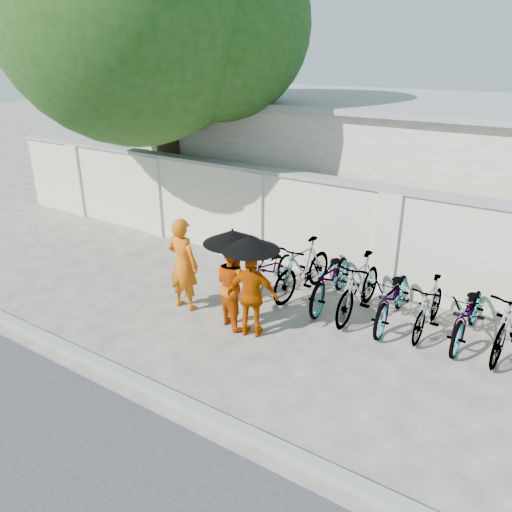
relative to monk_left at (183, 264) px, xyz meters
The scene contains 18 objects.
ground 1.27m from the monk_left, 29.30° to the right, with size 80.00×80.00×0.00m, color #ACA290.
kerb 2.44m from the monk_left, 69.38° to the right, with size 40.00×0.16×0.12m, color gray.
compound_wall 3.29m from the monk_left, 56.59° to the left, with size 20.00×0.30×2.00m, color silver.
building_behind 7.16m from the monk_left, 66.76° to the left, with size 14.00×6.00×3.20m, color silver.
shade_tree 5.69m from the monk_left, 138.55° to the left, with size 6.70×6.20×8.20m.
monk_left is the anchor object (origin of this frame).
monk_center 1.12m from the monk_left, ahead, with size 0.73×0.57×1.51m, color #C64B06.
parasol_center 1.40m from the monk_left, ahead, with size 0.96×0.96×0.90m.
monk_right 1.58m from the monk_left, ahead, with size 0.86×0.36×1.46m, color #B44500.
parasol_right 1.79m from the monk_left, ahead, with size 0.94×0.94×0.95m.
bike_0 1.80m from the monk_left, 57.16° to the left, with size 0.58×1.67×0.88m, color slate.
bike_1 2.28m from the monk_left, 46.70° to the left, with size 0.52×1.83×1.10m, color slate.
bike_2 2.72m from the monk_left, 37.07° to the left, with size 0.68×1.95×1.03m, color slate.
bike_3 3.14m from the monk_left, 28.07° to the left, with size 0.53×1.86×1.12m, color slate.
bike_4 3.72m from the monk_left, 24.53° to the left, with size 0.65×1.87×0.98m, color slate.
bike_5 4.28m from the monk_left, 21.35° to the left, with size 0.45×1.58×0.95m, color slate.
bike_6 4.88m from the monk_left, 19.88° to the left, with size 0.64×1.83×0.96m, color slate.
bike_7 5.44m from the monk_left, 17.60° to the left, with size 0.53×1.89×1.14m, color slate.
Camera 1 is at (4.77, -5.67, 4.41)m, focal length 35.00 mm.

